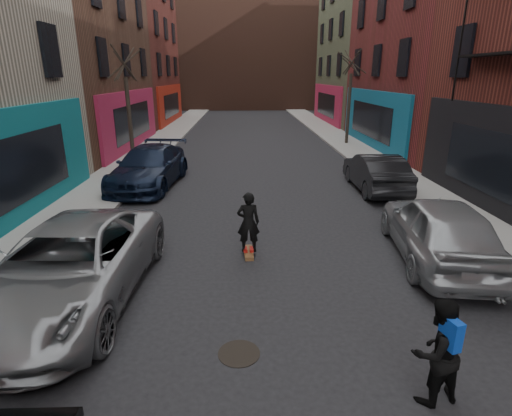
{
  "coord_description": "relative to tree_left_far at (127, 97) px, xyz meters",
  "views": [
    {
      "loc": [
        -0.64,
        -2.18,
        4.39
      ],
      "look_at": [
        -0.36,
        6.16,
        1.6
      ],
      "focal_mm": 28.0,
      "sensor_mm": 36.0,
      "label": 1
    }
  ],
  "objects": [
    {
      "name": "tree_right_far",
      "position": [
        12.4,
        6.0,
        0.15
      ],
      "size": [
        2.0,
        2.0,
        6.8
      ],
      "primitive_type": null,
      "color": "black",
      "rests_on": "sidewalk_right"
    },
    {
      "name": "pedestrian",
      "position": [
        8.18,
        -15.73,
        -2.57
      ],
      "size": [
        0.9,
        0.78,
        1.59
      ],
      "rotation": [
        0.0,
        0.0,
        3.4
      ],
      "color": "black",
      "rests_on": "ground"
    },
    {
      "name": "parked_left_far",
      "position": [
        2.1,
        -12.92,
        -2.59
      ],
      "size": [
        2.86,
        5.8,
        1.58
      ],
      "primitive_type": "imported",
      "rotation": [
        0.0,
        0.0,
        -0.04
      ],
      "color": "gray",
      "rests_on": "ground"
    },
    {
      "name": "parked_right_end",
      "position": [
        10.8,
        -4.94,
        -2.64
      ],
      "size": [
        1.62,
        4.5,
        1.48
      ],
      "primitive_type": "imported",
      "rotation": [
        0.0,
        0.0,
        3.13
      ],
      "color": "black",
      "rests_on": "ground"
    },
    {
      "name": "parked_left_end",
      "position": [
        1.7,
        -3.97,
        -2.57
      ],
      "size": [
        2.79,
        5.74,
        1.61
      ],
      "primitive_type": "imported",
      "rotation": [
        0.0,
        0.0,
        -0.1
      ],
      "color": "black",
      "rests_on": "ground"
    },
    {
      "name": "parked_right_far",
      "position": [
        10.32,
        -11.25,
        -2.56
      ],
      "size": [
        2.56,
        5.04,
        1.64
      ],
      "primitive_type": "imported",
      "rotation": [
        0.0,
        0.0,
        3.01
      ],
      "color": "#94989C",
      "rests_on": "ground"
    },
    {
      "name": "tree_left_far",
      "position": [
        0.0,
        0.0,
        0.0
      ],
      "size": [
        2.0,
        2.0,
        6.5
      ],
      "primitive_type": null,
      "color": "black",
      "rests_on": "sidewalk_left"
    },
    {
      "name": "manhole",
      "position": [
        5.46,
        -14.67,
        -3.37
      ],
      "size": [
        0.87,
        0.87,
        0.01
      ],
      "primitive_type": "cylinder",
      "rotation": [
        0.0,
        0.0,
        0.29
      ],
      "color": "black",
      "rests_on": "ground"
    },
    {
      "name": "sidewalk_right",
      "position": [
        12.45,
        12.0,
        -3.31
      ],
      "size": [
        2.5,
        84.0,
        0.13
      ],
      "primitive_type": "cube",
      "color": "gray",
      "rests_on": "ground"
    },
    {
      "name": "skateboard",
      "position": [
        5.68,
        -10.82,
        -3.33
      ],
      "size": [
        0.26,
        0.81,
        0.1
      ],
      "primitive_type": "cube",
      "rotation": [
        0.0,
        0.0,
        0.05
      ],
      "color": "brown",
      "rests_on": "ground"
    },
    {
      "name": "skateboarder",
      "position": [
        5.68,
        -10.82,
        -2.5
      ],
      "size": [
        0.59,
        0.4,
        1.57
      ],
      "primitive_type": "imported",
      "rotation": [
        0.0,
        0.0,
        3.19
      ],
      "color": "black",
      "rests_on": "skateboard"
    },
    {
      "name": "building_far",
      "position": [
        6.2,
        38.0,
        3.62
      ],
      "size": [
        40.0,
        10.0,
        14.0
      ],
      "primitive_type": "cube",
      "color": "#47281E",
      "rests_on": "ground"
    },
    {
      "name": "sidewalk_left",
      "position": [
        -0.05,
        12.0,
        -3.31
      ],
      "size": [
        2.5,
        84.0,
        0.13
      ],
      "primitive_type": "cube",
      "color": "gray",
      "rests_on": "ground"
    }
  ]
}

